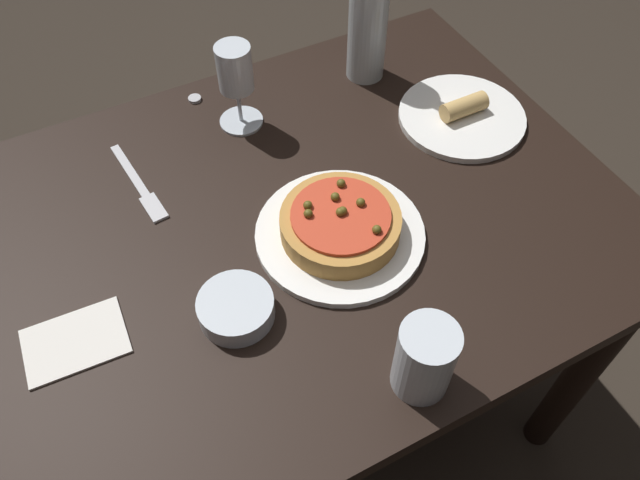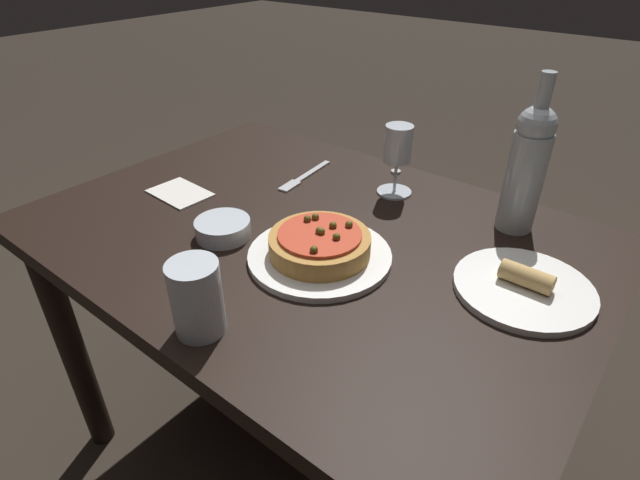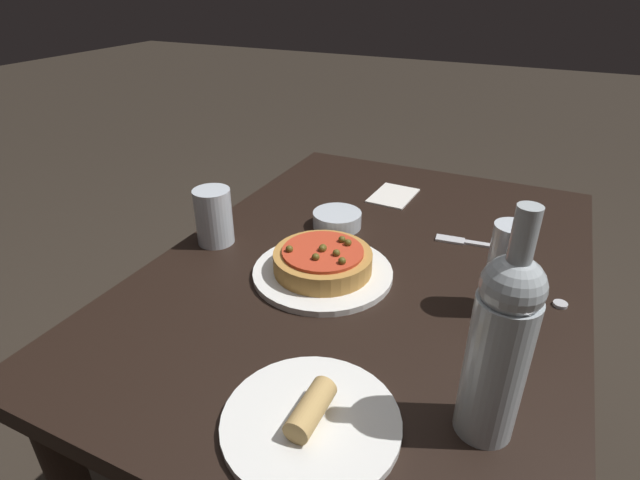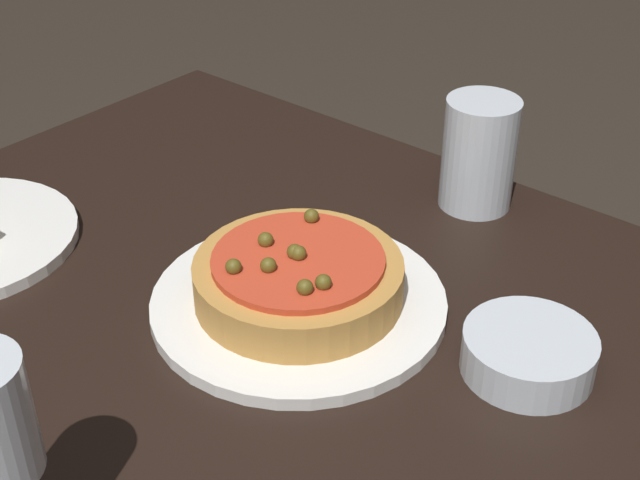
# 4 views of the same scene
# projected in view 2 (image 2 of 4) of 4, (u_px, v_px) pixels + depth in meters

# --- Properties ---
(ground_plane) EXTENTS (14.00, 14.00, 0.00)m
(ground_plane) POSITION_uv_depth(u_px,v_px,m) (312.00, 450.00, 1.38)
(ground_plane) COLOR #2D261E
(dining_table) EXTENTS (1.11, 0.79, 0.71)m
(dining_table) POSITION_uv_depth(u_px,v_px,m) (310.00, 272.00, 1.05)
(dining_table) COLOR black
(dining_table) RESTS_ON ground_plane
(dinner_plate) EXTENTS (0.26, 0.26, 0.01)m
(dinner_plate) POSITION_uv_depth(u_px,v_px,m) (320.00, 256.00, 0.91)
(dinner_plate) COLOR white
(dinner_plate) RESTS_ON dining_table
(pizza) EXTENTS (0.18, 0.18, 0.05)m
(pizza) POSITION_uv_depth(u_px,v_px,m) (320.00, 243.00, 0.89)
(pizza) COLOR #BC843D
(pizza) RESTS_ON dinner_plate
(wine_glass) EXTENTS (0.08, 0.08, 0.16)m
(wine_glass) POSITION_uv_depth(u_px,v_px,m) (398.00, 149.00, 1.08)
(wine_glass) COLOR silver
(wine_glass) RESTS_ON dining_table
(wine_bottle) EXTENTS (0.07, 0.07, 0.31)m
(wine_bottle) POSITION_uv_depth(u_px,v_px,m) (527.00, 166.00, 0.94)
(wine_bottle) COLOR #B2BCC1
(wine_bottle) RESTS_ON dining_table
(water_cup) EXTENTS (0.08, 0.08, 0.12)m
(water_cup) POSITION_uv_depth(u_px,v_px,m) (197.00, 298.00, 0.72)
(water_cup) COLOR silver
(water_cup) RESTS_ON dining_table
(side_bowl) EXTENTS (0.11, 0.11, 0.03)m
(side_bowl) POSITION_uv_depth(u_px,v_px,m) (223.00, 228.00, 0.97)
(side_bowl) COLOR silver
(side_bowl) RESTS_ON dining_table
(fork) EXTENTS (0.04, 0.20, 0.00)m
(fork) POSITION_uv_depth(u_px,v_px,m) (303.00, 178.00, 1.20)
(fork) COLOR silver
(fork) RESTS_ON dining_table
(side_plate) EXTENTS (0.23, 0.23, 0.05)m
(side_plate) POSITION_uv_depth(u_px,v_px,m) (524.00, 286.00, 0.82)
(side_plate) COLOR white
(side_plate) RESTS_ON dining_table
(paper_napkin) EXTENTS (0.14, 0.10, 0.00)m
(paper_napkin) POSITION_uv_depth(u_px,v_px,m) (180.00, 193.00, 1.13)
(paper_napkin) COLOR silver
(paper_napkin) RESTS_ON dining_table
(bottle_cap) EXTENTS (0.02, 0.02, 0.01)m
(bottle_cap) POSITION_uv_depth(u_px,v_px,m) (396.00, 172.00, 1.22)
(bottle_cap) COLOR #B7B7BC
(bottle_cap) RESTS_ON dining_table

